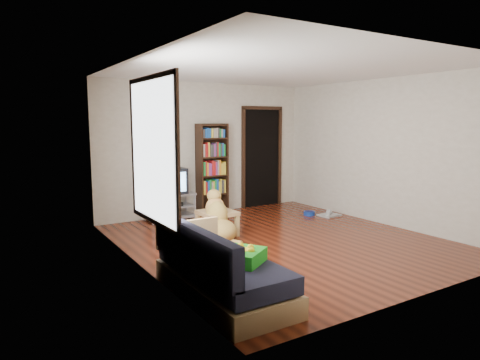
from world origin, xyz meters
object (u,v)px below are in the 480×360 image
dog_bowl (309,213)px  dog (218,221)px  tv_stand (170,206)px  crt_tv (169,181)px  sofa (218,273)px  green_cushion (241,256)px  laptop (218,211)px  grey_rag (329,215)px  bookshelf (212,164)px  coffee_table (217,218)px

dog_bowl → dog: dog is taller
tv_stand → dog: size_ratio=0.93×
tv_stand → crt_tv: 0.47m
crt_tv → dog_bowl: bearing=-24.2°
dog_bowl → sofa: 4.29m
green_cushion → crt_tv: size_ratio=0.71×
laptop → sofa: bearing=-122.9°
green_cushion → dog: 2.46m
laptop → dog: size_ratio=0.31×
crt_tv → grey_rag: bearing=-26.2°
green_cushion → bookshelf: bookshelf is taller
crt_tv → coffee_table: (0.21, -1.47, -0.46)m
green_cushion → laptop: green_cushion is taller
green_cushion → coffee_table: 2.66m
crt_tv → dog: size_ratio=0.60×
dog_bowl → crt_tv: bearing=155.8°
grey_rag → sofa: size_ratio=0.22×
laptop → coffee_table: size_ratio=0.55×
tv_stand → sofa: size_ratio=0.50×
dog_bowl → crt_tv: size_ratio=0.38×
green_cushion → dog_bowl: green_cushion is taller
laptop → dog_bowl: laptop is taller
green_cushion → laptop: (1.06, 2.40, -0.08)m
coffee_table → crt_tv: bearing=98.2°
laptop → green_cushion: bearing=-117.9°
tv_stand → bookshelf: 1.20m
crt_tv → bookshelf: size_ratio=0.32×
dog → sofa: bearing=-118.9°
grey_rag → coffee_table: size_ratio=0.73×
dog → coffee_table: bearing=66.0°
bookshelf → dog: (-0.82, -1.73, -0.71)m
laptop → coffee_table: (-0.00, 0.03, -0.13)m
grey_rag → crt_tv: size_ratio=0.69×
crt_tv → coffee_table: 1.56m
bookshelf → dog: bearing=-115.4°
coffee_table → bookshelf: bearing=64.5°
sofa → laptop: bearing=61.1°
green_cushion → coffee_table: (1.06, 2.43, -0.21)m
laptop → dog_bowl: (2.27, 0.38, -0.37)m
coffee_table → dog: bearing=-114.0°
green_cushion → dog: (0.98, 2.25, -0.20)m
tv_stand → sofa: (-0.97, -3.63, -0.01)m
grey_rag → bookshelf: size_ratio=0.22×
crt_tv → dog: 1.72m
laptop → crt_tv: crt_tv is taller
dog_bowl → sofa: bearing=-143.7°
sofa → dog_bowl: bearing=36.3°
laptop → crt_tv: (-0.21, 1.50, 0.33)m
green_cushion → dog: bearing=32.9°
bookshelf → sofa: (-1.92, -3.72, -0.74)m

